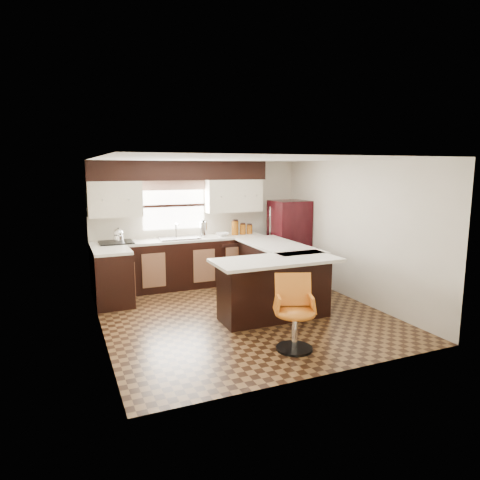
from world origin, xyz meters
name	(u,v)px	position (x,y,z in m)	size (l,w,h in m)	color
floor	(242,314)	(0.00, 0.00, 0.00)	(4.40, 4.40, 0.00)	#49301A
ceiling	(243,159)	(0.00, 0.00, 2.40)	(4.40, 4.40, 0.00)	silver
wall_back	(199,222)	(0.00, 2.20, 1.20)	(4.40, 4.40, 0.00)	beige
wall_front	(325,270)	(0.00, -2.20, 1.20)	(4.40, 4.40, 0.00)	beige
wall_left	(99,249)	(-2.10, 0.00, 1.20)	(4.40, 4.40, 0.00)	beige
wall_right	(355,231)	(2.10, 0.00, 1.20)	(4.40, 4.40, 0.00)	beige
base_cab_back	(182,264)	(-0.45, 1.90, 0.45)	(3.30, 0.60, 0.90)	black
base_cab_left	(113,279)	(-1.80, 1.25, 0.45)	(0.60, 0.70, 0.90)	black
counter_back	(181,240)	(-0.45, 1.90, 0.92)	(3.30, 0.60, 0.04)	silver
counter_left	(112,251)	(-1.80, 1.25, 0.92)	(0.60, 0.70, 0.04)	silver
soffit	(180,171)	(-0.40, 2.03, 2.22)	(3.40, 0.35, 0.36)	black
upper_cab_left	(115,199)	(-1.62, 2.03, 1.72)	(0.94, 0.35, 0.64)	beige
upper_cab_right	(234,196)	(0.68, 2.03, 1.72)	(1.14, 0.35, 0.64)	beige
window_pane	(174,206)	(-0.50, 2.18, 1.55)	(1.20, 0.02, 0.90)	white
valance	(174,185)	(-0.50, 2.14, 1.94)	(1.30, 0.06, 0.18)	#D19B93
sink	(179,238)	(-0.50, 1.88, 0.96)	(0.75, 0.45, 0.03)	#B2B2B7
dishwasher	(235,263)	(0.55, 1.61, 0.43)	(0.58, 0.03, 0.78)	black
cooktop	(116,242)	(-1.65, 1.88, 0.96)	(0.58, 0.50, 0.03)	black
peninsula_long	(275,272)	(0.90, 0.62, 0.45)	(0.60, 1.95, 0.90)	black
peninsula_return	(274,290)	(0.38, -0.35, 0.45)	(1.65, 0.60, 0.90)	black
counter_pen_long	(278,246)	(0.95, 0.62, 0.92)	(0.84, 1.95, 0.04)	silver
counter_pen_return	(276,260)	(0.35, -0.44, 0.92)	(1.89, 0.84, 0.04)	silver
refrigerator	(289,240)	(1.73, 1.61, 0.81)	(0.69, 0.67, 1.62)	black
bar_chair	(295,314)	(0.07, -1.48, 0.47)	(0.51, 0.51, 0.95)	orange
kettle	(118,235)	(-1.60, 1.88, 1.09)	(0.18, 0.18, 0.25)	silver
percolator	(204,230)	(0.00, 1.90, 1.09)	(0.14, 0.14, 0.29)	silver
mixing_bowl	(222,234)	(0.39, 1.90, 0.98)	(0.25, 0.25, 0.06)	white
canister_large	(235,228)	(0.67, 1.92, 1.08)	(0.14, 0.14, 0.28)	#87470E
canister_med	(243,229)	(0.84, 1.92, 1.04)	(0.12, 0.12, 0.20)	#87470E
canister_small	(250,229)	(0.99, 1.92, 1.03)	(0.12, 0.12, 0.18)	#87470E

